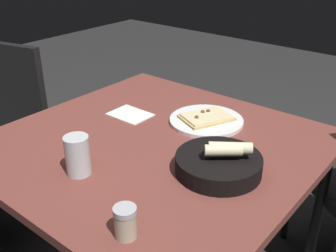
% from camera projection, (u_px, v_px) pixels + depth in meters
% --- Properties ---
extents(dining_table, '(1.04, 1.03, 0.72)m').
position_uv_depth(dining_table, '(154.00, 156.00, 1.41)').
color(dining_table, brown).
rests_on(dining_table, ground).
extents(pizza_plate, '(0.28, 0.28, 0.04)m').
position_uv_depth(pizza_plate, '(206.00, 120.00, 1.51)').
color(pizza_plate, white).
rests_on(pizza_plate, dining_table).
extents(bread_basket, '(0.26, 0.26, 0.11)m').
position_uv_depth(bread_basket, '(219.00, 163.00, 1.19)').
color(bread_basket, black).
rests_on(bread_basket, dining_table).
extents(beer_glass, '(0.07, 0.07, 0.12)m').
position_uv_depth(beer_glass, '(78.00, 158.00, 1.18)').
color(beer_glass, silver).
rests_on(beer_glass, dining_table).
extents(pepper_shaker, '(0.06, 0.06, 0.08)m').
position_uv_depth(pepper_shaker, '(126.00, 224.00, 0.94)').
color(pepper_shaker, '#BFB299').
rests_on(pepper_shaker, dining_table).
extents(napkin, '(0.16, 0.12, 0.00)m').
position_uv_depth(napkin, '(130.00, 114.00, 1.58)').
color(napkin, white).
rests_on(napkin, dining_table).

